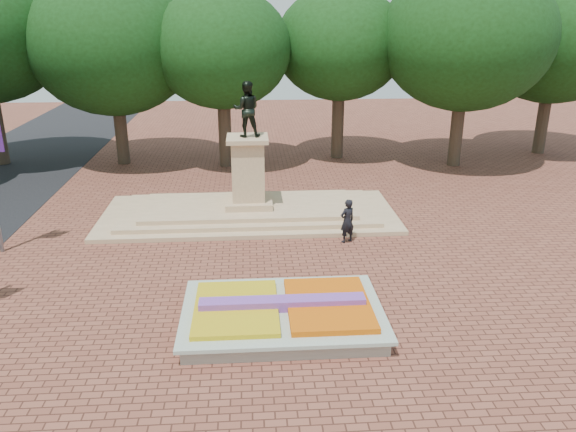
# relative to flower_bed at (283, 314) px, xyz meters

# --- Properties ---
(ground) EXTENTS (90.00, 90.00, 0.00)m
(ground) POSITION_rel_flower_bed_xyz_m (-1.03, 2.00, -0.38)
(ground) COLOR brown
(ground) RESTS_ON ground
(flower_bed) EXTENTS (6.30, 4.30, 0.91)m
(flower_bed) POSITION_rel_flower_bed_xyz_m (0.00, 0.00, 0.00)
(flower_bed) COLOR gray
(flower_bed) RESTS_ON ground
(monument) EXTENTS (14.00, 6.00, 6.40)m
(monument) POSITION_rel_flower_bed_xyz_m (-1.03, 10.00, 0.50)
(monument) COLOR tan
(monument) RESTS_ON ground
(tree_row_back) EXTENTS (44.80, 8.80, 10.43)m
(tree_row_back) POSITION_rel_flower_bed_xyz_m (1.31, 20.00, 6.29)
(tree_row_back) COLOR #34281C
(tree_row_back) RESTS_ON ground
(pedestrian) EXTENTS (0.83, 0.73, 1.92)m
(pedestrian) POSITION_rel_flower_bed_xyz_m (3.13, 6.50, 0.58)
(pedestrian) COLOR black
(pedestrian) RESTS_ON ground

